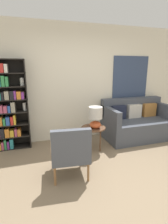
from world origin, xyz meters
name	(u,v)px	position (x,y,z in m)	size (l,w,h in m)	color
ground_plane	(110,186)	(0.00, 0.00, 0.00)	(14.00, 14.00, 0.00)	#847056
wall_back	(76,84)	(0.04, 2.03, 1.35)	(6.40, 0.08, 2.70)	silver
bookshelf	(8,107)	(-1.50, 1.84, 0.92)	(0.70, 0.30, 1.90)	black
armchair	(70,151)	(-0.51, 0.38, 0.48)	(0.65, 0.63, 0.87)	olive
couch	(136,123)	(1.47, 1.57, 0.37)	(1.66, 0.89, 0.96)	#474C56
side_table	(93,130)	(0.16, 1.17, 0.47)	(0.50, 0.50, 0.53)	brown
table_lamp	(95,116)	(0.18, 1.11, 0.78)	(0.28, 0.28, 0.45)	#C65128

